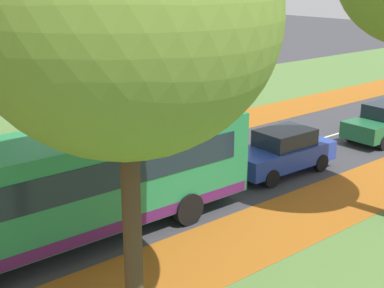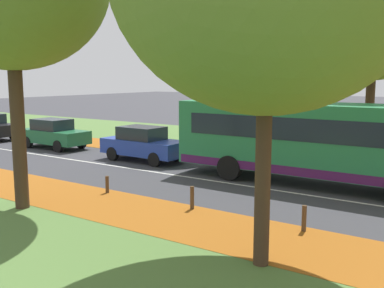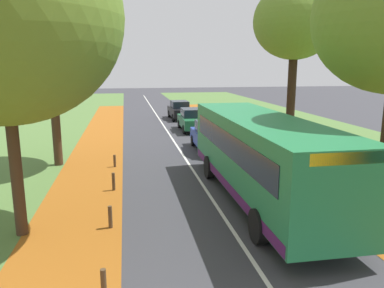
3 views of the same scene
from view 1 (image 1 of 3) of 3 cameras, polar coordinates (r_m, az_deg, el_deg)
grass_verge_left at (r=28.59m, az=-5.62°, el=3.48°), size 12.00×90.00×0.01m
leaf_litter_left at (r=21.86m, az=-11.93°, el=-1.30°), size 2.80×60.00×0.00m
leaf_litter_right at (r=14.90m, az=5.14°, el=-10.27°), size 2.80×60.00×0.00m
road_centre_line at (r=21.84m, az=8.00°, el=-1.12°), size 0.12×80.00×0.01m
tree_right_near at (r=9.57m, az=-7.24°, el=13.22°), size 5.53×5.53×8.76m
bollard_fifth at (r=20.27m, az=-14.00°, el=-1.94°), size 0.12×0.12×0.71m
bollard_sixth at (r=21.91m, az=-5.88°, el=-0.16°), size 0.12×0.12×0.59m
bus at (r=14.63m, az=-12.26°, el=-3.87°), size 2.68×10.40×2.98m
car_blue_lead at (r=19.72m, az=9.58°, el=-0.78°), size 1.88×4.25×1.62m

